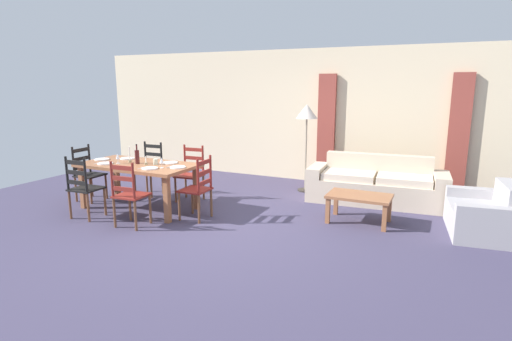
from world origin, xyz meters
name	(u,v)px	position (x,y,z in m)	size (l,w,h in m)	color
ground_plane	(213,224)	(0.00, 0.00, -0.01)	(9.60, 9.60, 0.02)	#403A54
wall_far	(294,116)	(0.00, 3.30, 1.35)	(9.60, 0.16, 2.70)	beige
curtain_panel_left	(326,130)	(0.75, 3.16, 1.10)	(0.35, 0.08, 2.20)	brown
curtain_panel_right	(458,136)	(3.15, 3.16, 1.10)	(0.35, 0.08, 2.20)	brown
dining_table	(138,169)	(-1.46, 0.12, 0.66)	(1.90, 0.96, 0.75)	#9B5F3C
dining_chair_near_left	(84,188)	(-1.88, -0.63, 0.48)	(0.44, 0.42, 0.96)	black
dining_chair_near_right	(129,194)	(-0.99, -0.62, 0.48)	(0.45, 0.43, 0.96)	maroon
dining_chair_far_left	(150,169)	(-1.90, 0.91, 0.48)	(0.44, 0.42, 0.96)	black
dining_chair_far_right	(191,173)	(-0.99, 0.91, 0.48)	(0.45, 0.43, 0.96)	maroon
dining_chair_head_west	(88,173)	(-2.63, 0.14, 0.48)	(0.42, 0.43, 0.96)	black
dining_chair_head_east	(198,188)	(-0.30, 0.08, 0.48)	(0.41, 0.43, 0.96)	maroon
dinner_plate_near_left	(105,163)	(-1.91, -0.13, 0.76)	(0.24, 0.24, 0.02)	white
fork_near_left	(98,163)	(-2.06, -0.13, 0.75)	(0.02, 0.17, 0.01)	silver
dinner_plate_near_right	(150,168)	(-1.01, -0.13, 0.76)	(0.24, 0.24, 0.02)	white
fork_near_right	(142,168)	(-1.16, -0.13, 0.75)	(0.02, 0.17, 0.01)	silver
dinner_plate_far_left	(127,158)	(-1.91, 0.37, 0.76)	(0.24, 0.24, 0.02)	white
fork_far_left	(121,158)	(-2.06, 0.37, 0.75)	(0.02, 0.17, 0.01)	silver
dinner_plate_far_right	(170,163)	(-1.01, 0.37, 0.76)	(0.24, 0.24, 0.02)	white
fork_far_right	(163,162)	(-1.16, 0.37, 0.75)	(0.02, 0.17, 0.01)	silver
dinner_plate_head_west	(102,159)	(-2.24, 0.12, 0.76)	(0.24, 0.24, 0.02)	white
fork_head_west	(95,159)	(-2.39, 0.12, 0.75)	(0.02, 0.17, 0.01)	silver
dinner_plate_head_east	(178,167)	(-0.68, 0.12, 0.76)	(0.24, 0.24, 0.02)	white
fork_head_east	(170,167)	(-0.83, 0.12, 0.75)	(0.02, 0.17, 0.01)	silver
wine_bottle	(137,156)	(-1.46, 0.11, 0.87)	(0.07, 0.07, 0.32)	#471919
wine_glass_near_left	(118,157)	(-1.76, -0.01, 0.86)	(0.06, 0.06, 0.16)	white
wine_glass_near_right	(162,161)	(-0.89, 0.00, 0.86)	(0.06, 0.06, 0.16)	white
coffee_cup_primary	(156,162)	(-1.15, 0.18, 0.80)	(0.07, 0.07, 0.09)	beige
candle_tall	(130,158)	(-1.64, 0.14, 0.82)	(0.05, 0.05, 0.26)	#998C66
candle_short	(146,163)	(-1.26, 0.08, 0.79)	(0.05, 0.05, 0.14)	#998C66
couch	(376,185)	(1.95, 2.18, 0.29)	(2.34, 0.98, 0.80)	beige
coffee_table	(359,199)	(1.91, 0.97, 0.36)	(0.90, 0.56, 0.42)	#9B5F3C
armchair_upholstered	(487,217)	(3.57, 1.23, 0.25)	(0.94, 1.25, 0.72)	#A9A4A6
standing_lamp	(307,117)	(0.60, 2.37, 1.41)	(0.40, 0.40, 1.64)	#332D28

